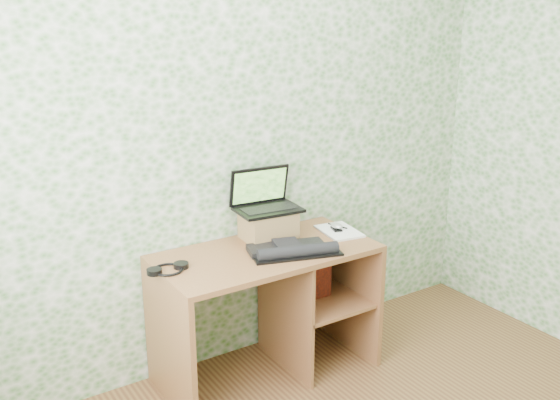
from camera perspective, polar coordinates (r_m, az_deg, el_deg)
wall_back at (r=3.48m, az=-4.03°, el=5.41°), size 3.50×0.00×3.50m
desk at (r=3.55m, az=-0.41°, el=-8.30°), size 1.20×0.60×0.75m
riser at (r=3.52m, az=-1.07°, el=-2.32°), size 0.30×0.26×0.17m
laptop at (r=3.50m, az=-1.41°, el=0.01°), size 0.37×0.28×0.24m
keyboard at (r=3.33m, az=1.08°, el=-4.55°), size 0.48×0.36×0.07m
headphones at (r=3.18m, az=-10.21°, el=-6.23°), size 0.22×0.16×0.03m
notepad at (r=3.66m, az=5.43°, el=-2.86°), size 0.23×0.30×0.01m
mouse at (r=3.66m, az=5.19°, el=-2.49°), size 0.08×0.10×0.03m
pen at (r=3.72m, az=5.29°, el=-2.37°), size 0.05×0.13×0.01m
red_box at (r=3.62m, az=2.87°, el=-6.92°), size 0.24×0.08×0.28m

